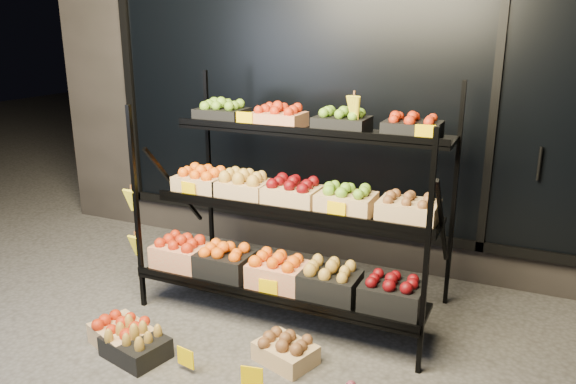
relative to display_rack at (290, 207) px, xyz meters
The scene contains 8 objects.
ground 0.99m from the display_rack, 88.52° to the right, with size 24.00×24.00×0.00m, color #514F4C.
building 2.21m from the display_rack, 89.55° to the left, with size 6.00×2.08×3.50m.
display_rack is the anchor object (origin of this frame).
tag_floor_a 1.26m from the display_rack, 103.34° to the right, with size 0.13×0.01×0.12m, color #F0C000.
tag_floor_b 1.25m from the display_rack, 77.95° to the right, with size 0.13×0.01×0.12m, color #F0C000.
floor_crate_left 1.40m from the display_rack, 130.67° to the right, with size 0.47×0.41×0.20m.
floor_crate_midleft 1.36m from the display_rack, 122.08° to the right, with size 0.45×0.37×0.20m.
floor_crate_midright 0.99m from the display_rack, 67.88° to the right, with size 0.42×0.36×0.19m.
Camera 1 is at (1.52, -2.82, 2.02)m, focal length 35.00 mm.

